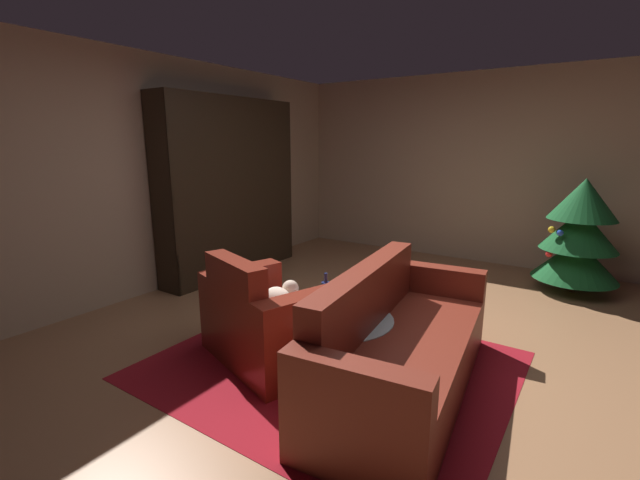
# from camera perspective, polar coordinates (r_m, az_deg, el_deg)

# --- Properties ---
(ground_plane) EXTENTS (7.60, 7.60, 0.00)m
(ground_plane) POSITION_cam_1_polar(r_m,az_deg,el_deg) (3.76, 6.61, -13.42)
(ground_plane) COLOR #9C6B47
(wall_back) EXTENTS (5.43, 0.06, 2.59)m
(wall_back) POSITION_cam_1_polar(r_m,az_deg,el_deg) (6.40, 20.33, 8.83)
(wall_back) COLOR tan
(wall_back) RESTS_ON ground
(wall_left) EXTENTS (0.06, 6.45, 2.59)m
(wall_left) POSITION_cam_1_polar(r_m,az_deg,el_deg) (5.18, -20.65, 8.02)
(wall_left) COLOR tan
(wall_left) RESTS_ON ground
(area_rug) EXTENTS (2.53, 2.16, 0.01)m
(area_rug) POSITION_cam_1_polar(r_m,az_deg,el_deg) (3.41, 1.45, -16.25)
(area_rug) COLOR maroon
(area_rug) RESTS_ON ground
(bookshelf_unit) EXTENTS (0.38, 2.03, 2.19)m
(bookshelf_unit) POSITION_cam_1_polar(r_m,az_deg,el_deg) (5.62, -10.89, 6.64)
(bookshelf_unit) COLOR black
(bookshelf_unit) RESTS_ON ground
(armchair_red) EXTENTS (1.20, 0.98, 0.85)m
(armchair_red) POSITION_cam_1_polar(r_m,az_deg,el_deg) (3.39, -7.23, -10.83)
(armchair_red) COLOR maroon
(armchair_red) RESTS_ON ground
(couch_red) EXTENTS (0.99, 2.04, 0.84)m
(couch_red) POSITION_cam_1_polar(r_m,az_deg,el_deg) (3.04, 10.46, -14.09)
(couch_red) COLOR maroon
(couch_red) RESTS_ON ground
(coffee_table) EXTENTS (0.78, 0.78, 0.42)m
(coffee_table) POSITION_cam_1_polar(r_m,az_deg,el_deg) (3.17, 2.61, -10.89)
(coffee_table) COLOR black
(coffee_table) RESTS_ON ground
(book_stack_on_table) EXTENTS (0.23, 0.17, 0.10)m
(book_stack_on_table) POSITION_cam_1_polar(r_m,az_deg,el_deg) (3.14, 3.23, -9.50)
(book_stack_on_table) COLOR #37418A
(book_stack_on_table) RESTS_ON coffee_table
(bottle_on_table) EXTENTS (0.07, 0.07, 0.28)m
(bottle_on_table) POSITION_cam_1_polar(r_m,az_deg,el_deg) (3.29, 0.76, -7.23)
(bottle_on_table) COLOR navy
(bottle_on_table) RESTS_ON coffee_table
(decorated_tree) EXTENTS (0.89, 0.89, 1.28)m
(decorated_tree) POSITION_cam_1_polar(r_m,az_deg,el_deg) (5.55, 31.16, 0.65)
(decorated_tree) COLOR brown
(decorated_tree) RESTS_ON ground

